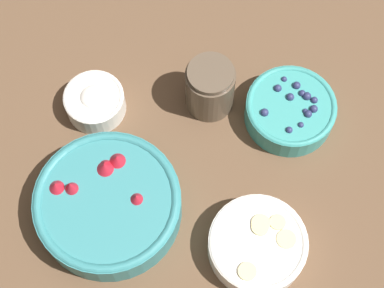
{
  "coord_description": "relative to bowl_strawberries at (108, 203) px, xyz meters",
  "views": [
    {
      "loc": [
        -0.02,
        0.33,
        1.05
      ],
      "look_at": [
        0.02,
        -0.1,
        0.05
      ],
      "focal_mm": 60.0,
      "sensor_mm": 36.0,
      "label": 1
    }
  ],
  "objects": [
    {
      "name": "ground_plane",
      "position": [
        -0.15,
        -0.01,
        -0.04
      ],
      "size": [
        4.0,
        4.0,
        0.0
      ],
      "primitive_type": "plane",
      "color": "brown"
    },
    {
      "name": "jar_chocolate",
      "position": [
        -0.15,
        -0.22,
        0.01
      ],
      "size": [
        0.09,
        0.09,
        0.11
      ],
      "color": "brown",
      "rests_on": "ground_plane"
    },
    {
      "name": "bowl_blueberries",
      "position": [
        -0.3,
        -0.2,
        -0.01
      ],
      "size": [
        0.16,
        0.16,
        0.06
      ],
      "color": "teal",
      "rests_on": "ground_plane"
    },
    {
      "name": "bowl_bananas",
      "position": [
        -0.25,
        0.05,
        -0.01
      ],
      "size": [
        0.16,
        0.16,
        0.05
      ],
      "color": "white",
      "rests_on": "ground_plane"
    },
    {
      "name": "bowl_cream",
      "position": [
        0.05,
        -0.19,
        -0.01
      ],
      "size": [
        0.11,
        0.11,
        0.05
      ],
      "color": "silver",
      "rests_on": "ground_plane"
    },
    {
      "name": "bowl_strawberries",
      "position": [
        0.0,
        0.0,
        0.0
      ],
      "size": [
        0.24,
        0.24,
        0.09
      ],
      "color": "teal",
      "rests_on": "ground_plane"
    }
  ]
}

